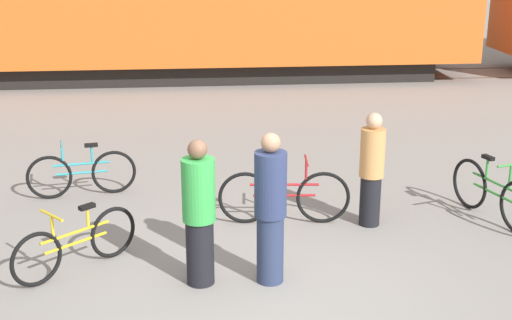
{
  "coord_description": "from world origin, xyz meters",
  "views": [
    {
      "loc": [
        -0.76,
        -7.1,
        3.88
      ],
      "look_at": [
        0.06,
        1.54,
        1.1
      ],
      "focal_mm": 50.0,
      "sensor_mm": 36.0,
      "label": 1
    }
  ],
  "objects_px": {
    "person_in_green": "(199,214)",
    "person_in_tan": "(372,170)",
    "bicycle_maroon": "(284,196)",
    "bicycle_green": "(493,194)",
    "bicycle_yellow": "(76,244)",
    "bicycle_teal": "(82,173)",
    "person_in_navy": "(270,209)"
  },
  "relations": [
    {
      "from": "bicycle_green",
      "to": "person_in_green",
      "type": "xyz_separation_m",
      "value": [
        -4.12,
        -1.5,
        0.47
      ]
    },
    {
      "from": "person_in_tan",
      "to": "bicycle_maroon",
      "type": "bearing_deg",
      "value": 67.38
    },
    {
      "from": "bicycle_maroon",
      "to": "bicycle_green",
      "type": "xyz_separation_m",
      "value": [
        2.93,
        -0.17,
        -0.0
      ]
    },
    {
      "from": "bicycle_maroon",
      "to": "bicycle_green",
      "type": "height_order",
      "value": "bicycle_maroon"
    },
    {
      "from": "bicycle_maroon",
      "to": "bicycle_green",
      "type": "distance_m",
      "value": 2.93
    },
    {
      "from": "bicycle_green",
      "to": "bicycle_teal",
      "type": "xyz_separation_m",
      "value": [
        -5.87,
        1.53,
        -0.03
      ]
    },
    {
      "from": "bicycle_maroon",
      "to": "person_in_tan",
      "type": "height_order",
      "value": "person_in_tan"
    },
    {
      "from": "bicycle_yellow",
      "to": "person_in_tan",
      "type": "xyz_separation_m",
      "value": [
        3.83,
        1.06,
        0.45
      ]
    },
    {
      "from": "bicycle_green",
      "to": "person_in_navy",
      "type": "bearing_deg",
      "value": -155.21
    },
    {
      "from": "bicycle_yellow",
      "to": "bicycle_teal",
      "type": "height_order",
      "value": "bicycle_teal"
    },
    {
      "from": "person_in_green",
      "to": "person_in_tan",
      "type": "distance_m",
      "value": 2.81
    },
    {
      "from": "bicycle_green",
      "to": "bicycle_yellow",
      "type": "bearing_deg",
      "value": -169.36
    },
    {
      "from": "bicycle_yellow",
      "to": "bicycle_teal",
      "type": "distance_m",
      "value": 2.6
    },
    {
      "from": "bicycle_green",
      "to": "bicycle_teal",
      "type": "height_order",
      "value": "bicycle_green"
    },
    {
      "from": "bicycle_green",
      "to": "person_in_green",
      "type": "bearing_deg",
      "value": -159.98
    },
    {
      "from": "person_in_navy",
      "to": "person_in_tan",
      "type": "bearing_deg",
      "value": -141.02
    },
    {
      "from": "person_in_navy",
      "to": "bicycle_green",
      "type": "bearing_deg",
      "value": -160.88
    },
    {
      "from": "bicycle_maroon",
      "to": "bicycle_teal",
      "type": "xyz_separation_m",
      "value": [
        -2.94,
        1.36,
        -0.03
      ]
    },
    {
      "from": "person_in_green",
      "to": "person_in_tan",
      "type": "relative_size",
      "value": 1.08
    },
    {
      "from": "bicycle_green",
      "to": "person_in_navy",
      "type": "xyz_separation_m",
      "value": [
        -3.32,
        -1.53,
        0.5
      ]
    },
    {
      "from": "bicycle_yellow",
      "to": "person_in_tan",
      "type": "relative_size",
      "value": 0.83
    },
    {
      "from": "bicycle_maroon",
      "to": "bicycle_green",
      "type": "relative_size",
      "value": 1.06
    },
    {
      "from": "bicycle_yellow",
      "to": "bicycle_green",
      "type": "distance_m",
      "value": 5.68
    },
    {
      "from": "bicycle_green",
      "to": "bicycle_teal",
      "type": "relative_size",
      "value": 1.06
    },
    {
      "from": "person_in_green",
      "to": "bicycle_maroon",
      "type": "bearing_deg",
      "value": 162.47
    },
    {
      "from": "person_in_green",
      "to": "person_in_navy",
      "type": "xyz_separation_m",
      "value": [
        0.8,
        -0.03,
        0.04
      ]
    },
    {
      "from": "bicycle_maroon",
      "to": "bicycle_yellow",
      "type": "relative_size",
      "value": 1.38
    },
    {
      "from": "bicycle_green",
      "to": "bicycle_maroon",
      "type": "bearing_deg",
      "value": 176.64
    },
    {
      "from": "bicycle_maroon",
      "to": "person_in_tan",
      "type": "distance_m",
      "value": 1.25
    },
    {
      "from": "person_in_navy",
      "to": "bicycle_yellow",
      "type": "bearing_deg",
      "value": -17.67
    },
    {
      "from": "bicycle_maroon",
      "to": "person_in_tan",
      "type": "bearing_deg",
      "value": -7.72
    },
    {
      "from": "bicycle_yellow",
      "to": "bicycle_green",
      "type": "relative_size",
      "value": 0.77
    }
  ]
}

